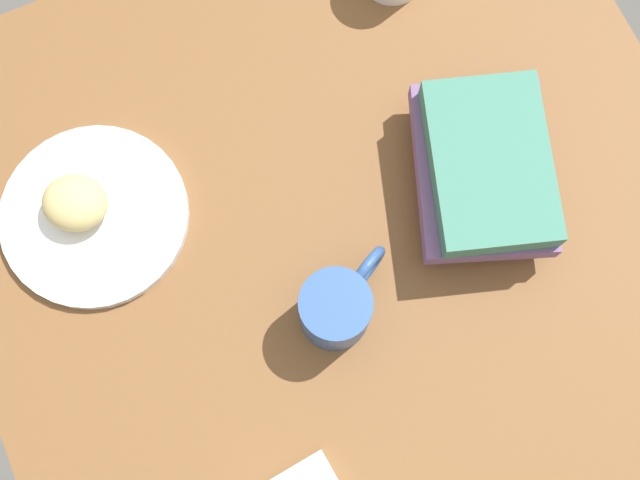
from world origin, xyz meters
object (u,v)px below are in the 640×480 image
Objects in this scene: coffee_mug at (337,307)px; book_stack at (486,168)px; round_plate at (95,216)px; scone_pastry at (75,203)px.

book_stack is at bearing 108.87° from coffee_mug.
book_stack reaches higher than coffee_mug.
book_stack is at bearing 71.31° from round_plate.
coffee_mug is (22.54, 21.56, 4.06)cm from round_plate.
coffee_mug is at bearing 43.73° from round_plate.
round_plate is at bearing -136.27° from coffee_mug.
round_plate is 31.46cm from coffee_mug.
scone_pastry is at bearing -138.54° from round_plate.
round_plate is 46.62cm from book_stack.
book_stack is (16.12, 45.07, 1.19)cm from scone_pastry.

